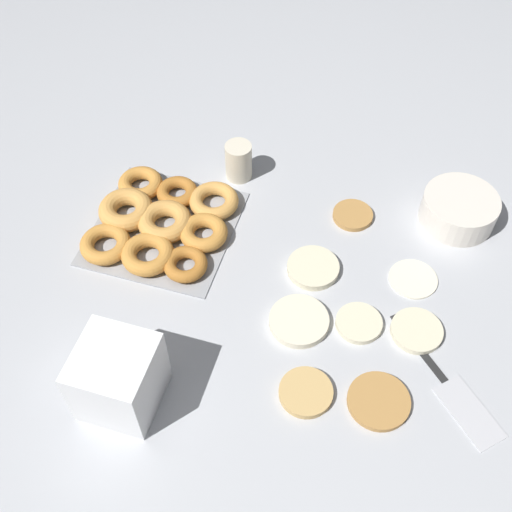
% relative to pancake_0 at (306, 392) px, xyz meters
% --- Properties ---
extents(ground_plane, '(3.00, 3.00, 0.00)m').
position_rel_pancake_0_xyz_m(ground_plane, '(-0.20, -0.07, -0.01)').
color(ground_plane, '#B2B5BA').
extents(pancake_0, '(0.10, 0.10, 0.01)m').
position_rel_pancake_0_xyz_m(pancake_0, '(0.00, 0.00, 0.00)').
color(pancake_0, tan).
rests_on(pancake_0, ground_plane).
extents(pancake_1, '(0.10, 0.10, 0.01)m').
position_rel_pancake_0_xyz_m(pancake_1, '(-0.31, 0.15, -0.00)').
color(pancake_1, silver).
rests_on(pancake_1, ground_plane).
extents(pancake_2, '(0.09, 0.09, 0.01)m').
position_rel_pancake_0_xyz_m(pancake_2, '(-0.17, 0.06, -0.00)').
color(pancake_2, beige).
rests_on(pancake_2, ground_plane).
extents(pancake_3, '(0.11, 0.11, 0.02)m').
position_rel_pancake_0_xyz_m(pancake_3, '(-0.27, -0.05, 0.00)').
color(pancake_3, beige).
rests_on(pancake_3, ground_plane).
extents(pancake_4, '(0.11, 0.11, 0.01)m').
position_rel_pancake_0_xyz_m(pancake_4, '(-0.02, 0.13, -0.00)').
color(pancake_4, '#B27F42').
rests_on(pancake_4, ground_plane).
extents(pancake_5, '(0.09, 0.09, 0.01)m').
position_rel_pancake_0_xyz_m(pancake_5, '(-0.44, -0.00, -0.00)').
color(pancake_5, '#B27F42').
rests_on(pancake_5, ground_plane).
extents(pancake_6, '(0.10, 0.10, 0.01)m').
position_rel_pancake_0_xyz_m(pancake_6, '(-0.18, 0.17, -0.00)').
color(pancake_6, beige).
rests_on(pancake_6, ground_plane).
extents(pancake_7, '(0.12, 0.12, 0.02)m').
position_rel_pancake_0_xyz_m(pancake_7, '(-0.14, -0.05, 0.00)').
color(pancake_7, beige).
rests_on(pancake_7, ground_plane).
extents(donut_tray, '(0.30, 0.29, 0.04)m').
position_rel_pancake_0_xyz_m(donut_tray, '(-0.29, -0.39, 0.01)').
color(donut_tray, '#93969B').
rests_on(donut_tray, ground_plane).
extents(batter_bowl, '(0.16, 0.16, 0.06)m').
position_rel_pancake_0_xyz_m(batter_bowl, '(-0.50, 0.21, 0.03)').
color(batter_bowl, silver).
rests_on(batter_bowl, ground_plane).
extents(container_stack, '(0.13, 0.13, 0.14)m').
position_rel_pancake_0_xyz_m(container_stack, '(0.10, -0.31, 0.06)').
color(container_stack, white).
rests_on(container_stack, ground_plane).
extents(paper_cup, '(0.06, 0.06, 0.09)m').
position_rel_pancake_0_xyz_m(paper_cup, '(-0.49, -0.28, 0.04)').
color(paper_cup, beige).
rests_on(paper_cup, ground_plane).
extents(spatula, '(0.23, 0.23, 0.01)m').
position_rel_pancake_0_xyz_m(spatula, '(-0.07, 0.26, -0.00)').
color(spatula, black).
rests_on(spatula, ground_plane).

